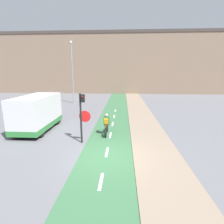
{
  "coord_description": "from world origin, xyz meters",
  "views": [
    {
      "loc": [
        0.79,
        -7.85,
        4.1
      ],
      "look_at": [
        0.0,
        4.68,
        1.2
      ],
      "focal_mm": 28.0,
      "sensor_mm": 36.0,
      "label": 1
    }
  ],
  "objects_px": {
    "van": "(38,113)",
    "street_lamp_far": "(72,67)",
    "cyclist_near": "(106,125)",
    "traffic_light_pole": "(82,113)"
  },
  "relations": [
    {
      "from": "cyclist_near",
      "to": "van",
      "type": "height_order",
      "value": "van"
    },
    {
      "from": "traffic_light_pole",
      "to": "van",
      "type": "height_order",
      "value": "traffic_light_pole"
    },
    {
      "from": "cyclist_near",
      "to": "van",
      "type": "relative_size",
      "value": 0.38
    },
    {
      "from": "street_lamp_far",
      "to": "van",
      "type": "bearing_deg",
      "value": -87.34
    },
    {
      "from": "traffic_light_pole",
      "to": "street_lamp_far",
      "type": "relative_size",
      "value": 0.37
    },
    {
      "from": "cyclist_near",
      "to": "street_lamp_far",
      "type": "bearing_deg",
      "value": 115.18
    },
    {
      "from": "street_lamp_far",
      "to": "van",
      "type": "distance_m",
      "value": 11.54
    },
    {
      "from": "street_lamp_far",
      "to": "traffic_light_pole",
      "type": "bearing_deg",
      "value": -72.04
    },
    {
      "from": "van",
      "to": "street_lamp_far",
      "type": "bearing_deg",
      "value": 92.66
    },
    {
      "from": "traffic_light_pole",
      "to": "cyclist_near",
      "type": "xyz_separation_m",
      "value": [
        1.25,
        1.42,
        -1.12
      ]
    }
  ]
}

